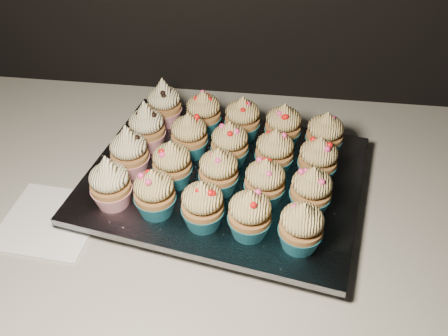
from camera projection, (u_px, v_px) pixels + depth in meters
name	position (u px, v px, depth m)	size (l,w,h in m)	color
worktop	(370.00, 209.00, 0.84)	(2.44, 0.64, 0.04)	beige
napkin	(50.00, 221.00, 0.79)	(0.15, 0.15, 0.00)	white
baking_tray	(224.00, 185.00, 0.84)	(0.41, 0.31, 0.02)	black
foil_lining	(224.00, 178.00, 0.83)	(0.44, 0.34, 0.01)	silver
cupcake_0	(110.00, 184.00, 0.75)	(0.06, 0.06, 0.10)	#B2182E
cupcake_1	(155.00, 193.00, 0.74)	(0.06, 0.06, 0.08)	#1A677A
cupcake_2	(203.00, 205.00, 0.72)	(0.06, 0.06, 0.08)	#1A677A
cupcake_3	(250.00, 215.00, 0.70)	(0.06, 0.06, 0.08)	#1A677A
cupcake_4	(301.00, 227.00, 0.69)	(0.06, 0.06, 0.08)	#1A677A
cupcake_5	(129.00, 152.00, 0.81)	(0.06, 0.06, 0.10)	#B2182E
cupcake_6	(172.00, 164.00, 0.79)	(0.06, 0.06, 0.08)	#1A677A
cupcake_7	(219.00, 172.00, 0.77)	(0.06, 0.06, 0.08)	#1A677A
cupcake_8	(265.00, 182.00, 0.75)	(0.06, 0.06, 0.08)	#1A677A
cupcake_9	(311.00, 190.00, 0.74)	(0.06, 0.06, 0.08)	#1A677A
cupcake_10	(147.00, 127.00, 0.86)	(0.06, 0.06, 0.10)	#B2182E
cupcake_11	(189.00, 136.00, 0.84)	(0.06, 0.06, 0.08)	#1A677A
cupcake_12	(230.00, 145.00, 0.82)	(0.06, 0.06, 0.08)	#1A677A
cupcake_13	(274.00, 152.00, 0.81)	(0.06, 0.06, 0.08)	#1A677A
cupcake_14	(318.00, 160.00, 0.79)	(0.06, 0.06, 0.08)	#1A677A
cupcake_15	(164.00, 104.00, 0.91)	(0.06, 0.06, 0.10)	#B2182E
cupcake_16	(204.00, 113.00, 0.89)	(0.06, 0.06, 0.08)	#1A677A
cupcake_17	(242.00, 119.00, 0.88)	(0.06, 0.06, 0.08)	#1A677A
cupcake_18	(283.00, 126.00, 0.86)	(0.06, 0.06, 0.08)	#1A677A
cupcake_19	(325.00, 135.00, 0.84)	(0.06, 0.06, 0.08)	#1A677A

